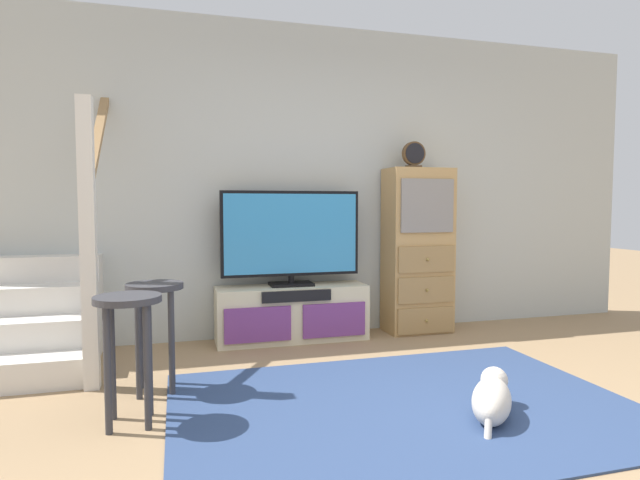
% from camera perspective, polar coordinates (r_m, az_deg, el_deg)
% --- Properties ---
extents(ground_plane, '(20.00, 20.00, 0.00)m').
position_cam_1_polar(ground_plane, '(2.62, 15.36, -22.10)').
color(ground_plane, '#997A56').
extents(back_wall, '(6.40, 0.12, 2.70)m').
position_cam_1_polar(back_wall, '(4.64, -0.25, 6.43)').
color(back_wall, '#B2B7B2').
rests_on(back_wall, ground_plane).
extents(area_rug, '(2.60, 1.80, 0.01)m').
position_cam_1_polar(area_rug, '(3.10, 9.37, -17.66)').
color(area_rug, navy).
rests_on(area_rug, ground_plane).
extents(media_console, '(1.27, 0.38, 0.46)m').
position_cam_1_polar(media_console, '(4.40, -3.11, -8.08)').
color(media_console, beige).
rests_on(media_console, ground_plane).
extents(television, '(1.18, 0.22, 0.80)m').
position_cam_1_polar(television, '(4.34, -3.21, 0.49)').
color(television, black).
rests_on(television, media_console).
extents(side_cabinet, '(0.58, 0.38, 1.47)m').
position_cam_1_polar(side_cabinet, '(4.73, 10.75, -1.18)').
color(side_cabinet, tan).
rests_on(side_cabinet, ground_plane).
extents(desk_clock, '(0.21, 0.08, 0.23)m').
position_cam_1_polar(desk_clock, '(4.69, 10.31, 9.23)').
color(desk_clock, '#4C3823').
rests_on(desk_clock, side_cabinet).
extents(staircase, '(1.00, 1.36, 2.20)m').
position_cam_1_polar(staircase, '(4.40, -28.76, -6.72)').
color(staircase, silver).
rests_on(staircase, ground_plane).
extents(bar_stool_near, '(0.34, 0.34, 0.68)m').
position_cam_1_polar(bar_stool_near, '(2.88, -20.41, -9.13)').
color(bar_stool_near, '#333338').
rests_on(bar_stool_near, ground_plane).
extents(bar_stool_far, '(0.34, 0.34, 0.67)m').
position_cam_1_polar(bar_stool_far, '(3.31, -17.75, -7.44)').
color(bar_stool_far, '#333338').
rests_on(bar_stool_far, ground_plane).
extents(dog, '(0.43, 0.48, 0.23)m').
position_cam_1_polar(dog, '(3.02, 18.45, -16.20)').
color(dog, beige).
rests_on(dog, ground_plane).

